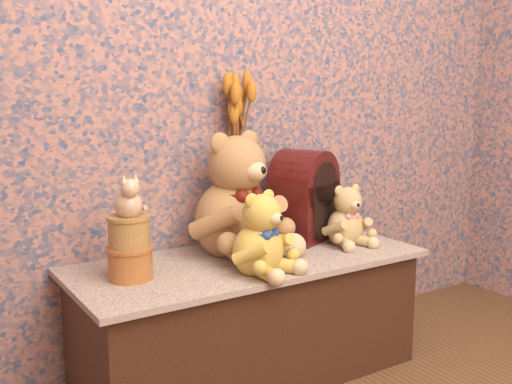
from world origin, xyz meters
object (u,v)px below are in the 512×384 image
at_px(teddy_large, 233,188).
at_px(biscuit_tin_lower, 130,264).
at_px(teddy_medium, 258,229).
at_px(ceramic_vase, 236,215).
at_px(teddy_small, 346,212).
at_px(cat_figurine, 128,195).
at_px(cathedral_radio, 304,195).

xyz_separation_m(teddy_large, biscuit_tin_lower, (-0.42, -0.09, -0.18)).
height_order(teddy_medium, ceramic_vase, teddy_medium).
relative_size(teddy_small, cat_figurine, 1.80).
height_order(teddy_large, teddy_small, teddy_large).
xyz_separation_m(biscuit_tin_lower, cat_figurine, (0.00, 0.00, 0.21)).
xyz_separation_m(teddy_small, cat_figurine, (-0.83, 0.04, 0.14)).
distance_m(teddy_large, biscuit_tin_lower, 0.46).
xyz_separation_m(teddy_small, ceramic_vase, (-0.34, 0.23, -0.01)).
bearing_deg(teddy_medium, biscuit_tin_lower, 136.07).
distance_m(ceramic_vase, cat_figurine, 0.55).
xyz_separation_m(teddy_small, cathedral_radio, (-0.09, 0.15, 0.05)).
distance_m(cathedral_radio, ceramic_vase, 0.28).
bearing_deg(biscuit_tin_lower, teddy_small, -2.48).
bearing_deg(teddy_small, cat_figurine, -177.66).
distance_m(ceramic_vase, biscuit_tin_lower, 0.53).
bearing_deg(teddy_small, biscuit_tin_lower, -177.66).
bearing_deg(cat_figurine, cathedral_radio, 14.63).
bearing_deg(ceramic_vase, cat_figurine, -158.32).
xyz_separation_m(teddy_large, teddy_small, (0.42, -0.12, -0.11)).
relative_size(teddy_medium, biscuit_tin_lower, 2.08).
bearing_deg(cat_figurine, teddy_small, 3.67).
relative_size(teddy_medium, teddy_small, 1.17).
xyz_separation_m(teddy_large, ceramic_vase, (0.07, 0.11, -0.12)).
height_order(teddy_large, biscuit_tin_lower, teddy_large).
bearing_deg(teddy_medium, teddy_small, -6.38).
bearing_deg(teddy_large, ceramic_vase, 39.81).
height_order(biscuit_tin_lower, cat_figurine, cat_figurine).
xyz_separation_m(teddy_medium, biscuit_tin_lower, (-0.37, 0.16, -0.09)).
xyz_separation_m(teddy_medium, ceramic_vase, (0.13, 0.35, -0.03)).
bearing_deg(cat_figurine, teddy_medium, -16.97).
distance_m(teddy_large, ceramic_vase, 0.18).
height_order(teddy_large, cat_figurine, teddy_large).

